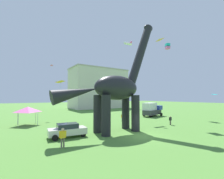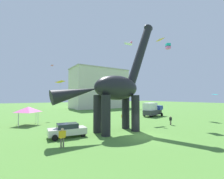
{
  "view_description": "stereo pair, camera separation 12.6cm",
  "coord_description": "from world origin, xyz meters",
  "px_view_note": "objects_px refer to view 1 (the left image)",
  "views": [
    {
      "loc": [
        -12.72,
        -13.36,
        4.61
      ],
      "look_at": [
        -0.75,
        5.03,
        5.69
      ],
      "focal_mm": 24.36,
      "sensor_mm": 36.0,
      "label": 1
    },
    {
      "loc": [
        -12.62,
        -13.43,
        4.61
      ],
      "look_at": [
        -0.75,
        5.03,
        5.69
      ],
      "focal_mm": 24.36,
      "sensor_mm": 36.0,
      "label": 2
    }
  ],
  "objects_px": {
    "kite_apex": "(160,40)",
    "festival_canopy_tent": "(28,109)",
    "person_strolling_adult": "(122,117)",
    "dinosaur_sculpture": "(116,88)",
    "kite_high_left": "(168,46)",
    "parked_box_truck": "(152,109)",
    "person_vendor_side": "(126,115)",
    "parked_sedan_left": "(67,130)",
    "kite_near_high": "(214,94)",
    "kite_high_right": "(128,43)",
    "kite_mid_center": "(52,65)",
    "person_photographer": "(170,119)",
    "person_watching_child": "(63,136)",
    "kite_far_right": "(60,82)"
  },
  "relations": [
    {
      "from": "person_vendor_side",
      "to": "kite_high_right",
      "type": "distance_m",
      "value": 16.32
    },
    {
      "from": "person_vendor_side",
      "to": "kite_near_high",
      "type": "relative_size",
      "value": 0.86
    },
    {
      "from": "person_vendor_side",
      "to": "person_watching_child",
      "type": "height_order",
      "value": "person_watching_child"
    },
    {
      "from": "person_photographer",
      "to": "kite_near_high",
      "type": "xyz_separation_m",
      "value": [
        9.14,
        -2.8,
        4.18
      ]
    },
    {
      "from": "person_vendor_side",
      "to": "kite_high_left",
      "type": "height_order",
      "value": "kite_high_left"
    },
    {
      "from": "parked_sedan_left",
      "to": "person_photographer",
      "type": "xyz_separation_m",
      "value": [
        16.54,
        -1.7,
        0.09
      ]
    },
    {
      "from": "parked_sedan_left",
      "to": "parked_box_truck",
      "type": "xyz_separation_m",
      "value": [
        22.51,
        7.73,
        0.84
      ]
    },
    {
      "from": "dinosaur_sculpture",
      "to": "kite_apex",
      "type": "height_order",
      "value": "dinosaur_sculpture"
    },
    {
      "from": "kite_mid_center",
      "to": "dinosaur_sculpture",
      "type": "bearing_deg",
      "value": -78.34
    },
    {
      "from": "kite_apex",
      "to": "parked_sedan_left",
      "type": "bearing_deg",
      "value": -174.26
    },
    {
      "from": "person_watching_child",
      "to": "kite_high_right",
      "type": "bearing_deg",
      "value": -58.8
    },
    {
      "from": "person_strolling_adult",
      "to": "dinosaur_sculpture",
      "type": "bearing_deg",
      "value": -26.28
    },
    {
      "from": "parked_box_truck",
      "to": "kite_high_left",
      "type": "height_order",
      "value": "kite_high_left"
    },
    {
      "from": "kite_high_right",
      "to": "kite_apex",
      "type": "bearing_deg",
      "value": -73.53
    },
    {
      "from": "person_vendor_side",
      "to": "kite_mid_center",
      "type": "relative_size",
      "value": 1.27
    },
    {
      "from": "person_vendor_side",
      "to": "dinosaur_sculpture",
      "type": "bearing_deg",
      "value": 72.22
    },
    {
      "from": "person_watching_child",
      "to": "kite_near_high",
      "type": "xyz_separation_m",
      "value": [
        27.13,
        -1.08,
        4.0
      ]
    },
    {
      "from": "parked_sedan_left",
      "to": "person_watching_child",
      "type": "distance_m",
      "value": 3.72
    },
    {
      "from": "kite_near_high",
      "to": "parked_box_truck",
      "type": "bearing_deg",
      "value": 104.53
    },
    {
      "from": "kite_high_left",
      "to": "kite_far_right",
      "type": "height_order",
      "value": "kite_high_left"
    },
    {
      "from": "person_photographer",
      "to": "festival_canopy_tent",
      "type": "relative_size",
      "value": 0.47
    },
    {
      "from": "kite_near_high",
      "to": "kite_apex",
      "type": "height_order",
      "value": "kite_apex"
    },
    {
      "from": "person_photographer",
      "to": "person_vendor_side",
      "type": "bearing_deg",
      "value": -11.53
    },
    {
      "from": "kite_apex",
      "to": "person_vendor_side",
      "type": "bearing_deg",
      "value": 108.25
    },
    {
      "from": "kite_apex",
      "to": "festival_canopy_tent",
      "type": "bearing_deg",
      "value": 157.09
    },
    {
      "from": "dinosaur_sculpture",
      "to": "person_watching_child",
      "type": "distance_m",
      "value": 9.42
    },
    {
      "from": "person_watching_child",
      "to": "person_vendor_side",
      "type": "bearing_deg",
      "value": -57.08
    },
    {
      "from": "parked_box_truck",
      "to": "person_vendor_side",
      "type": "bearing_deg",
      "value": 149.18
    },
    {
      "from": "parked_box_truck",
      "to": "festival_canopy_tent",
      "type": "height_order",
      "value": "parked_box_truck"
    },
    {
      "from": "person_watching_child",
      "to": "kite_apex",
      "type": "bearing_deg",
      "value": -78.82
    },
    {
      "from": "kite_high_left",
      "to": "kite_apex",
      "type": "relative_size",
      "value": 0.73
    },
    {
      "from": "person_vendor_side",
      "to": "person_watching_child",
      "type": "distance_m",
      "value": 21.8
    },
    {
      "from": "person_strolling_adult",
      "to": "parked_sedan_left",
      "type": "bearing_deg",
      "value": -50.4
    },
    {
      "from": "parked_box_truck",
      "to": "person_photographer",
      "type": "height_order",
      "value": "parked_box_truck"
    },
    {
      "from": "kite_high_left",
      "to": "kite_mid_center",
      "type": "relative_size",
      "value": 1.78
    },
    {
      "from": "parked_sedan_left",
      "to": "person_vendor_side",
      "type": "xyz_separation_m",
      "value": [
        16.06,
        9.55,
        -0.19
      ]
    },
    {
      "from": "parked_sedan_left",
      "to": "kite_high_right",
      "type": "distance_m",
      "value": 24.76
    },
    {
      "from": "parked_sedan_left",
      "to": "person_watching_child",
      "type": "bearing_deg",
      "value": -107.79
    },
    {
      "from": "person_photographer",
      "to": "kite_apex",
      "type": "relative_size",
      "value": 0.75
    },
    {
      "from": "person_strolling_adult",
      "to": "kite_high_right",
      "type": "relative_size",
      "value": 0.78
    },
    {
      "from": "kite_high_left",
      "to": "parked_box_truck",
      "type": "bearing_deg",
      "value": 176.86
    },
    {
      "from": "kite_near_high",
      "to": "kite_mid_center",
      "type": "height_order",
      "value": "kite_mid_center"
    },
    {
      "from": "festival_canopy_tent",
      "to": "kite_far_right",
      "type": "height_order",
      "value": "kite_far_right"
    },
    {
      "from": "parked_sedan_left",
      "to": "person_photographer",
      "type": "relative_size",
      "value": 2.96
    },
    {
      "from": "parked_sedan_left",
      "to": "person_strolling_adult",
      "type": "height_order",
      "value": "person_strolling_adult"
    },
    {
      "from": "person_photographer",
      "to": "kite_high_right",
      "type": "distance_m",
      "value": 19.3
    },
    {
      "from": "parked_box_truck",
      "to": "kite_high_right",
      "type": "xyz_separation_m",
      "value": [
        -6.03,
        1.31,
        15.28
      ]
    },
    {
      "from": "person_watching_child",
      "to": "kite_mid_center",
      "type": "relative_size",
      "value": 2.21
    },
    {
      "from": "person_watching_child",
      "to": "kite_high_left",
      "type": "relative_size",
      "value": 1.24
    },
    {
      "from": "person_vendor_side",
      "to": "kite_high_left",
      "type": "bearing_deg",
      "value": -164.37
    }
  ]
}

